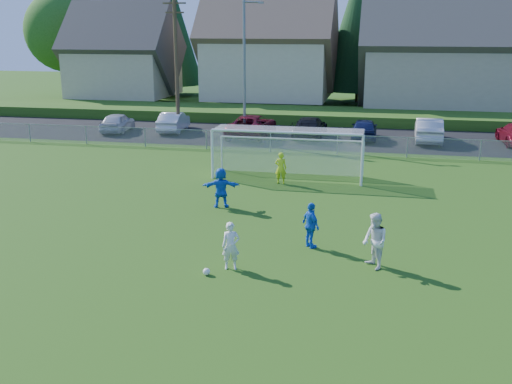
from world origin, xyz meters
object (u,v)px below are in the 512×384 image
car_b (174,122)px  car_d (310,127)px  soccer_ball (206,272)px  car_e (364,129)px  player_white_a (231,246)px  player_blue_a (311,225)px  goalkeeper (281,168)px  soccer_goal (289,145)px  player_blue_b (221,187)px  car_a (117,122)px  player_white_b (375,241)px  car_f (429,130)px  car_c (252,126)px

car_b → car_d: size_ratio=0.88×
soccer_ball → car_b: car_b is taller
car_d → car_e: bearing=-177.7°
player_white_a → player_blue_a: player_blue_a is taller
goalkeeper → car_b: 16.41m
player_white_a → car_e: (3.36, 23.35, -0.05)m
player_white_a → soccer_goal: (-0.03, 12.05, 0.87)m
player_white_a → player_blue_a: size_ratio=0.95×
soccer_ball → player_blue_b: (-1.40, 7.00, 0.73)m
car_b → goalkeeper: bearing=122.0°
goalkeeper → car_a: bearing=-44.8°
player_white_b → player_blue_a: (-2.15, 1.41, -0.09)m
car_f → soccer_goal: soccer_goal is taller
car_d → player_blue_b: bearing=85.6°
car_e → soccer_goal: size_ratio=0.56×
car_e → player_blue_a: bearing=86.5°
goalkeeper → car_d: size_ratio=0.32×
soccer_ball → car_d: (0.32, 23.93, 0.59)m
car_e → player_white_a: bearing=81.4°
goalkeeper → soccer_goal: (0.17, 1.37, 0.86)m
soccer_ball → car_f: car_f is taller
player_white_b → soccer_goal: size_ratio=0.24×
car_b → car_e: size_ratio=1.03×
player_blue_a → goalkeeper: 8.66m
soccer_ball → car_b: 26.17m
soccer_ball → goalkeeper: bearing=87.9°
goalkeeper → car_c: (-3.98, 11.93, 0.00)m
player_blue_b → soccer_goal: soccer_goal is taller
car_c → car_b: bearing=-8.1°
player_blue_b → car_f: (9.51, 16.92, -0.05)m
car_c → player_blue_b: bearing=100.1°
soccer_goal → car_e: bearing=73.3°
car_a → player_white_a: bearing=116.2°
goalkeeper → car_a: goalkeeper is taller
car_e → goalkeeper: bearing=73.9°
soccer_ball → player_white_b: size_ratio=0.12×
player_blue_a → car_f: player_blue_a is taller
goalkeeper → car_c: size_ratio=0.28×
player_blue_b → car_f: 19.41m
car_d → soccer_goal: size_ratio=0.65×
goalkeeper → car_c: bearing=-75.1°
player_white_b → soccer_goal: (-4.39, 11.09, 0.74)m
player_blue_a → goalkeeper: size_ratio=1.04×
goalkeeper → soccer_goal: size_ratio=0.21×
player_white_b → car_f: (3.14, 22.32, -0.10)m
player_white_b → car_e: size_ratio=0.43×
player_blue_a → car_d: 21.08m
player_blue_a → player_blue_b: bearing=7.8°
soccer_goal → player_blue_a: bearing=-77.0°
player_white_b → car_b: (-14.51, 22.77, -0.19)m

